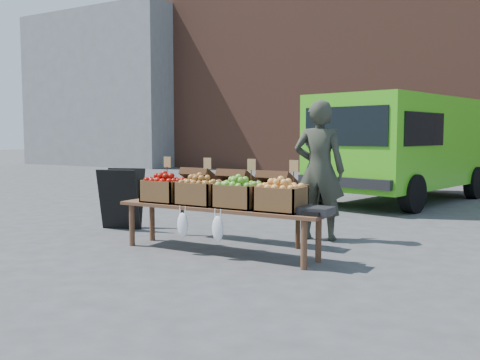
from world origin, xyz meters
The scene contains 13 objects.
ground centered at (0.00, 0.00, 0.00)m, with size 80.00×80.00×0.00m, color #434245.
brick_building centered at (0.00, 15.00, 5.00)m, with size 24.00×4.00×10.00m, color brown.
grey_building centered at (-14.00, 13.00, 3.50)m, with size 8.00×3.00×7.00m, color slate.
delivery_van centered at (1.46, 6.07, 1.09)m, with size 2.24×4.88×2.19m, color #41B018, non-canonical shape.
vendor centered at (1.53, 1.23, 0.94)m, with size 0.69×0.45×1.89m, color #303428.
chalkboard_sign centered at (-1.35, 0.47, 0.46)m, with size 0.61×0.34×0.93m, color black, non-canonical shape.
back_table centered at (0.64, 0.53, 0.52)m, with size 2.10×0.44×1.04m, color #3B2212, non-canonical shape.
display_bench centered at (0.83, -0.19, 0.28)m, with size 2.70×0.56×0.57m, color brown, non-canonical shape.
crate_golden_apples centered at (0.00, -0.19, 0.71)m, with size 0.50×0.40×0.28m, color #7C0208, non-canonical shape.
crate_russet_pears centered at (0.55, -0.19, 0.71)m, with size 0.50×0.40×0.28m, color #AC772A, non-canonical shape.
crate_red_apples centered at (1.10, -0.19, 0.71)m, with size 0.50×0.40×0.28m, color #48901D, non-canonical shape.
crate_green_apples centered at (1.65, -0.19, 0.71)m, with size 0.50×0.40×0.28m, color gold, non-canonical shape.
weighing_scale centered at (2.08, -0.19, 0.61)m, with size 0.34×0.30×0.08m, color black.
Camera 1 is at (4.28, -5.52, 1.43)m, focal length 40.00 mm.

